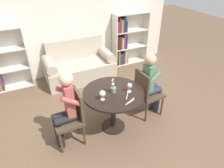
{
  "coord_description": "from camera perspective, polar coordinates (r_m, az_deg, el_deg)",
  "views": [
    {
      "loc": [
        -1.11,
        -2.28,
        2.49
      ],
      "look_at": [
        0.0,
        0.05,
        0.85
      ],
      "focal_mm": 32.0,
      "sensor_mm": 36.0,
      "label": 1
    }
  ],
  "objects": [
    {
      "name": "bookshelf_right",
      "position": [
        5.4,
        3.88,
        12.23
      ],
      "size": [
        0.95,
        0.28,
        1.35
      ],
      "color": "silver",
      "rests_on": "ground_plane"
    },
    {
      "name": "flower_vase",
      "position": [
        3.05,
        0.32,
        -1.07
      ],
      "size": [
        0.08,
        0.08,
        0.24
      ],
      "color": "gray",
      "rests_on": "round_table"
    },
    {
      "name": "fork_left_setting",
      "position": [
        2.9,
        5.19,
        -5.15
      ],
      "size": [
        0.18,
        0.07,
        0.0
      ],
      "color": "silver",
      "rests_on": "round_table"
    },
    {
      "name": "knife_right_setting",
      "position": [
        3.02,
        4.39,
        -3.34
      ],
      "size": [
        0.12,
        0.16,
        0.0
      ],
      "color": "silver",
      "rests_on": "round_table"
    },
    {
      "name": "chair_left",
      "position": [
        3.08,
        -11.34,
        -8.8
      ],
      "size": [
        0.42,
        0.42,
        0.9
      ],
      "rotation": [
        0.0,
        0.0,
        -1.56
      ],
      "color": "#473828",
      "rests_on": "ground_plane"
    },
    {
      "name": "person_left",
      "position": [
        2.96,
        -13.33,
        -6.92
      ],
      "size": [
        0.42,
        0.34,
        1.24
      ],
      "rotation": [
        0.0,
        0.0,
        -1.56
      ],
      "color": "black",
      "rests_on": "ground_plane"
    },
    {
      "name": "wine_glass_right",
      "position": [
        3.05,
        5.06,
        -0.52
      ],
      "size": [
        0.07,
        0.07,
        0.15
      ],
      "color": "white",
      "rests_on": "round_table"
    },
    {
      "name": "round_table",
      "position": [
        3.17,
        0.39,
        -4.41
      ],
      "size": [
        0.96,
        0.96,
        0.73
      ],
      "color": "black",
      "rests_on": "ground_plane"
    },
    {
      "name": "couch",
      "position": [
        4.81,
        -9.37,
        5.04
      ],
      "size": [
        1.56,
        0.8,
        0.92
      ],
      "color": "#B7A893",
      "rests_on": "ground_plane"
    },
    {
      "name": "knife_left_setting",
      "position": [
        2.93,
        5.39,
        -4.73
      ],
      "size": [
        0.18,
        0.09,
        0.0
      ],
      "color": "silver",
      "rests_on": "round_table"
    },
    {
      "name": "ground_plane",
      "position": [
        3.56,
        0.35,
        -12.03
      ],
      "size": [
        16.0,
        16.0,
        0.0
      ],
      "primitive_type": "plane",
      "color": "brown"
    },
    {
      "name": "back_wall",
      "position": [
        4.84,
        -12.1,
        18.12
      ],
      "size": [
        5.2,
        0.05,
        2.7
      ],
      "color": "silver",
      "rests_on": "ground_plane"
    },
    {
      "name": "chair_right",
      "position": [
        3.56,
        9.78,
        -2.18
      ],
      "size": [
        0.45,
        0.45,
        0.9
      ],
      "rotation": [
        0.0,
        0.0,
        1.64
      ],
      "color": "#473828",
      "rests_on": "ground_plane"
    },
    {
      "name": "wine_glass_left",
      "position": [
        2.88,
        -2.76,
        -2.81
      ],
      "size": [
        0.09,
        0.09,
        0.15
      ],
      "color": "white",
      "rests_on": "round_table"
    },
    {
      "name": "person_right",
      "position": [
        3.54,
        11.12,
        0.26
      ],
      "size": [
        0.43,
        0.36,
        1.21
      ],
      "rotation": [
        0.0,
        0.0,
        1.64
      ],
      "color": "#282D47",
      "rests_on": "ground_plane"
    }
  ]
}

